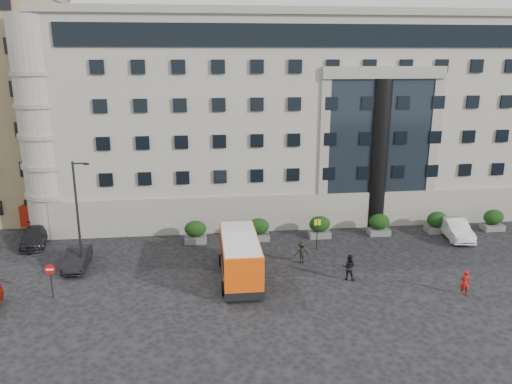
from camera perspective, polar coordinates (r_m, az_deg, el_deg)
The scene contains 22 objects.
ground at distance 34.58m, azimuth -0.12°, elevation -10.11°, with size 120.00×120.00×0.00m, color black.
civic_building at distance 54.19m, azimuth 3.54°, elevation 9.11°, with size 44.00×24.00×18.00m, color #A39F90.
entrance_column at distance 44.94m, azimuth 13.72°, elevation 4.19°, with size 1.80×1.80×13.00m, color black.
apartment_far at distance 72.98m, azimuth -25.93°, elevation 10.82°, with size 13.00×13.00×22.00m, color #836C4C.
hedge_a at distance 41.24m, azimuth -6.93°, elevation -4.51°, with size 1.80×1.26×1.84m.
hedge_b at distance 41.52m, azimuth 0.28°, elevation -4.26°, with size 1.80×1.26×1.84m.
hedge_c at distance 42.44m, azimuth 7.28°, elevation -3.95°, with size 1.80×1.26×1.84m.
hedge_d at distance 43.95m, azimuth 13.89°, elevation -3.60°, with size 1.80×1.26×1.84m.
hedge_e at distance 46.01m, azimuth 19.98°, elevation -3.24°, with size 1.80×1.26×1.84m.
hedge_f at distance 48.54m, azimuth 25.49°, elevation -2.88°, with size 1.80×1.26×1.84m.
street_lamp at distance 36.57m, azimuth -19.64°, elevation -2.25°, with size 1.16×0.18×8.00m.
bus_stop_sign at distance 39.40m, azimuth 7.02°, elevation -4.24°, with size 0.50×0.08×2.52m.
no_entry_sign at distance 34.09m, azimuth -22.44°, elevation -8.70°, with size 0.64×0.16×2.32m.
minibus at distance 34.22m, azimuth -1.84°, elevation -7.36°, with size 2.79×7.24×3.01m.
red_truck at distance 49.99m, azimuth -22.53°, elevation -1.25°, with size 3.59×6.14×3.11m.
parked_car_b at distance 38.58m, azimuth -19.76°, elevation -7.16°, with size 1.46×4.20×1.38m, color black.
parked_car_c at distance 44.36m, azimuth -24.01°, elevation -4.70°, with size 1.88×4.63×1.34m, color black.
parked_car_d at distance 49.85m, azimuth -16.25°, elevation -1.84°, with size 2.17×4.70×1.31m, color black.
white_taxi at distance 45.21m, azimuth 21.83°, elevation -3.90°, with size 1.71×4.91×1.62m, color silver.
pedestrian_a at distance 35.05m, azimuth 22.76°, elevation -9.52°, with size 0.61×0.40×1.67m, color #A71410.
pedestrian_b at distance 34.98m, azimuth 10.57°, elevation -8.43°, with size 0.89×0.70×1.84m, color black.
pedestrian_c at distance 37.25m, azimuth 5.25°, elevation -6.86°, with size 1.06×0.61×1.65m, color black.
Camera 1 is at (-3.59, -31.01, 14.87)m, focal length 35.00 mm.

